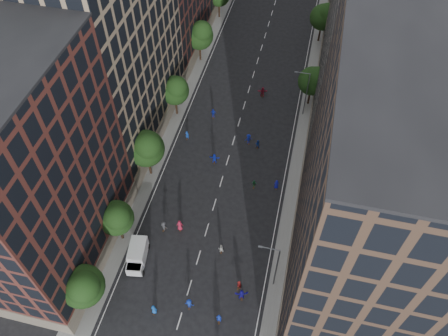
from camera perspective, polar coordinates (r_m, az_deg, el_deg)
name	(u,v)px	position (r m, az deg, el deg)	size (l,w,h in m)	color
ground	(239,124)	(76.55, 1.91, 5.75)	(240.00, 240.00, 0.00)	black
sidewalk_left	(185,86)	(84.21, -5.15, 10.59)	(4.00, 105.00, 0.15)	slate
sidewalk_right	(312,106)	(81.34, 11.41, 7.95)	(4.00, 105.00, 0.15)	slate
bldg_left_a	(25,179)	(54.29, -24.57, -1.34)	(14.00, 22.00, 30.00)	#51251F
bldg_left_b	(105,42)	(67.41, -15.26, 15.54)	(14.00, 26.00, 34.00)	#90795E
bldg_right_a	(376,198)	(46.71, 19.21, -3.75)	(14.00, 30.00, 36.00)	#443024
bldg_right_b	(376,45)	(69.14, 19.19, 14.92)	(14.00, 28.00, 33.00)	#665D54
tree_left_0	(83,286)	(55.12, -17.93, -14.50)	(5.20, 5.20, 8.83)	black
tree_left_1	(116,218)	(59.35, -13.88, -6.31)	(4.80, 4.80, 8.21)	black
tree_left_2	(147,148)	(65.12, -10.08, 2.63)	(5.60, 5.60, 9.45)	black
tree_left_3	(175,89)	(74.77, -6.41, 10.16)	(5.00, 5.00, 8.58)	black
tree_left_4	(200,34)	(86.73, -3.14, 17.03)	(5.40, 5.40, 9.08)	black
tree_right_a	(314,80)	(78.03, 11.62, 11.19)	(5.00, 5.00, 8.39)	black
tree_right_b	(324,16)	(94.38, 12.93, 18.78)	(5.20, 5.20, 8.83)	black
streetlamp_near	(275,266)	(55.00, 6.68, -12.54)	(2.64, 0.22, 9.06)	#595B60
streetlamp_far	(305,92)	(76.10, 10.59, 9.75)	(2.64, 0.22, 9.06)	#595B60
cargo_van	(137,255)	(60.71, -11.25, -11.11)	(3.02, 5.19, 2.62)	white
skater_0	(154,309)	(57.69, -9.15, -17.77)	(0.84, 0.54, 1.71)	#1652B4
skater_1	(219,318)	(56.55, -0.66, -19.05)	(0.68, 0.45, 1.86)	#142DA8
skater_3	(189,304)	(57.39, -4.56, -17.29)	(1.18, 0.68, 1.82)	#132E9F
skater_4	(141,267)	(60.45, -10.81, -12.61)	(0.93, 0.39, 1.59)	navy
skater_5	(242,295)	(57.70, 2.31, -16.19)	(1.76, 0.56, 1.90)	#1A1294
skater_6	(180,225)	(62.71, -5.80, -7.48)	(0.95, 0.62, 1.94)	#AF1D3A
skater_7	(239,285)	(58.32, 1.99, -14.99)	(0.64, 0.42, 1.75)	maroon
skater_8	(221,249)	(60.73, -0.40, -10.48)	(0.77, 0.60, 1.59)	#BBBBB6
skater_9	(164,226)	(63.01, -7.86, -7.55)	(1.13, 0.65, 1.75)	#3B3C40
skater_10	(254,184)	(67.05, 3.96, -2.08)	(0.89, 0.37, 1.51)	#227140
skater_11	(214,159)	(69.89, -1.26, 1.23)	(1.72, 0.55, 1.85)	#172DBC
skater_12	(276,184)	(67.21, 6.86, -2.14)	(0.81, 0.53, 1.66)	#1517AE
skater_13	(187,135)	(73.73, -4.85, 4.29)	(0.62, 0.40, 1.69)	#1442AA
skater_14	(258,144)	(72.43, 4.40, 3.15)	(0.74, 0.58, 1.52)	#1335A0
skater_15	(248,139)	(72.80, 3.21, 3.79)	(1.24, 0.71, 1.92)	#13219D
skater_16	(213,113)	(77.10, -1.40, 7.14)	(1.10, 0.46, 1.88)	#1425A2
skater_17	(263,92)	(81.54, 5.06, 9.85)	(1.80, 0.57, 1.95)	#A71B35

